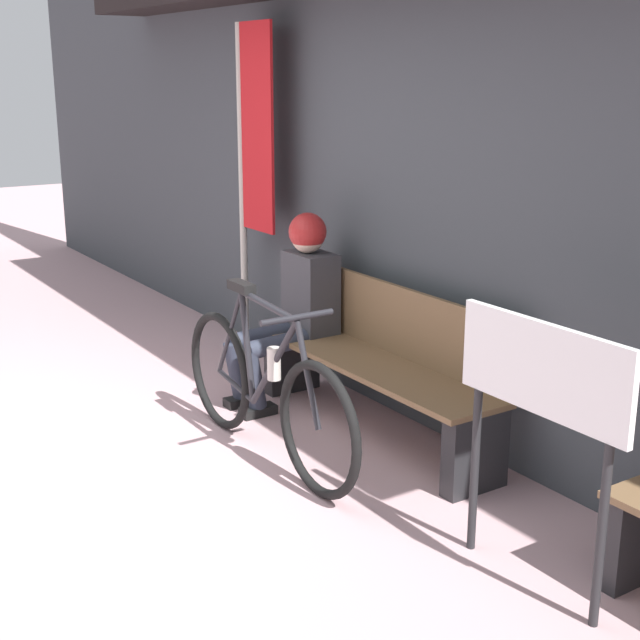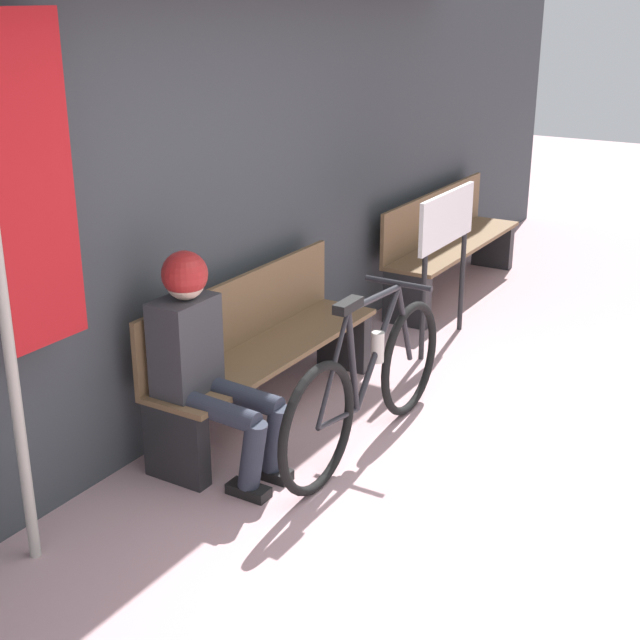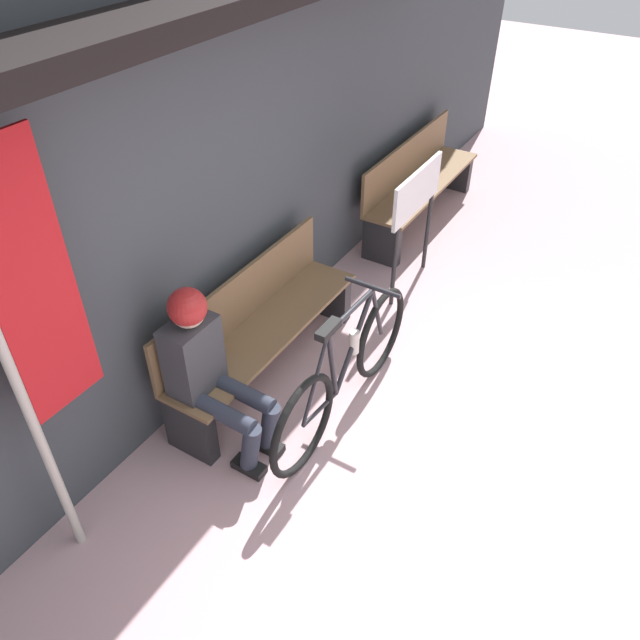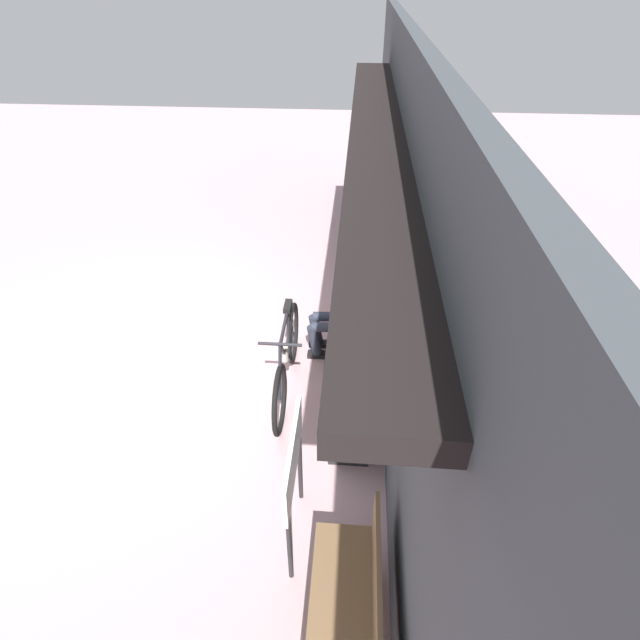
{
  "view_description": "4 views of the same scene",
  "coord_description": "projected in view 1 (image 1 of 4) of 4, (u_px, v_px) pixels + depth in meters",
  "views": [
    {
      "loc": [
        4.26,
        -0.86,
        1.99
      ],
      "look_at": [
        0.52,
        1.58,
        0.74
      ],
      "focal_mm": 50.0,
      "sensor_mm": 36.0,
      "label": 1
    },
    {
      "loc": [
        -3.42,
        -0.74,
        2.34
      ],
      "look_at": [
        0.57,
        1.67,
        0.63
      ],
      "focal_mm": 50.0,
      "sensor_mm": 36.0,
      "label": 2
    },
    {
      "loc": [
        -2.21,
        -0.14,
        3.18
      ],
      "look_at": [
        0.46,
        1.5,
        0.71
      ],
      "focal_mm": 35.0,
      "sensor_mm": 36.0,
      "label": 3
    },
    {
      "loc": [
        4.26,
        1.92,
        3.64
      ],
      "look_at": [
        0.41,
        1.62,
        0.88
      ],
      "focal_mm": 28.0,
      "sensor_mm": 36.0,
      "label": 4
    }
  ],
  "objects": [
    {
      "name": "signboard",
      "position": [
        541.0,
        393.0,
        3.36
      ],
      "size": [
        0.83,
        0.04,
        1.09
      ],
      "color": "#232326",
      "rests_on": "ground_plane"
    },
    {
      "name": "bicycle",
      "position": [
        264.0,
        392.0,
        4.65
      ],
      "size": [
        1.72,
        0.4,
        0.92
      ],
      "color": "black",
      "rests_on": "ground_plane"
    },
    {
      "name": "park_bench_near",
      "position": [
        380.0,
        366.0,
        4.98
      ],
      "size": [
        1.81,
        0.42,
        0.83
      ],
      "color": "brown",
      "rests_on": "ground_plane"
    },
    {
      "name": "person_seated",
      "position": [
        296.0,
        296.0,
        5.4
      ],
      "size": [
        0.34,
        0.66,
        1.17
      ],
      "color": "#2D3342",
      "rests_on": "ground_plane"
    },
    {
      "name": "banner_pole",
      "position": [
        252.0,
        153.0,
        5.98
      ],
      "size": [
        0.45,
        0.05,
        2.3
      ],
      "color": "#B7B2A8",
      "rests_on": "ground_plane"
    },
    {
      "name": "storefront_wall",
      "position": [
        377.0,
        129.0,
        5.2
      ],
      "size": [
        12.0,
        0.56,
        3.2
      ],
      "color": "#3D4247",
      "rests_on": "ground_plane"
    }
  ]
}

